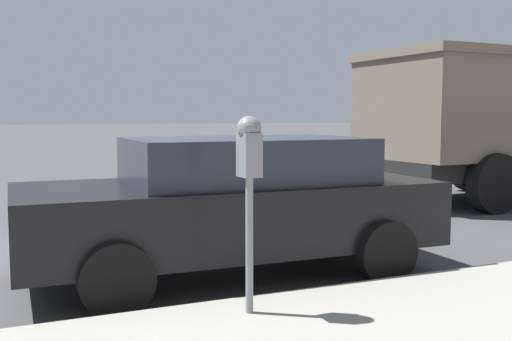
{
  "coord_description": "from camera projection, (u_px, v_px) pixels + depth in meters",
  "views": [
    {
      "loc": [
        -6.8,
        1.38,
        1.68
      ],
      "look_at": [
        -2.32,
        -0.6,
        1.23
      ],
      "focal_mm": 42.0,
      "sensor_mm": 36.0,
      "label": 1
    }
  ],
  "objects": [
    {
      "name": "car_black",
      "position": [
        234.0,
        202.0,
        6.28
      ],
      "size": [
        2.08,
        4.33,
        1.45
      ],
      "rotation": [
        0.0,
        0.0,
        -0.02
      ],
      "color": "black",
      "rests_on": "ground_plane"
    },
    {
      "name": "ground_plane",
      "position": [
        127.0,
        261.0,
        6.91
      ],
      "size": [
        220.0,
        220.0,
        0.0
      ],
      "primitive_type": "plane",
      "color": "#424244"
    },
    {
      "name": "parking_meter",
      "position": [
        249.0,
        163.0,
        4.59
      ],
      "size": [
        0.21,
        0.19,
        1.54
      ],
      "color": "gray",
      "rests_on": "sidewalk"
    }
  ]
}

